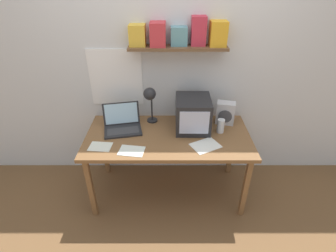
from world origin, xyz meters
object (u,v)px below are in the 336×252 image
at_px(space_heater, 225,113).
at_px(printed_handout, 132,151).
at_px(open_notebook, 100,147).
at_px(corner_desk, 168,140).
at_px(juice_glass, 221,126).
at_px(loose_paper_near_monitor, 205,146).
at_px(laptop, 122,123).
at_px(crt_monitor, 193,114).
at_px(desk_lamp, 150,97).

relative_size(space_heater, printed_handout, 0.96).
bearing_deg(open_notebook, corner_desk, 17.32).
distance_m(corner_desk, juice_glass, 0.52).
xyz_separation_m(juice_glass, space_heater, (0.07, 0.17, 0.05)).
bearing_deg(loose_paper_near_monitor, corner_desk, 152.80).
distance_m(juice_glass, space_heater, 0.19).
xyz_separation_m(corner_desk, printed_handout, (-0.31, -0.25, 0.06)).
relative_size(corner_desk, laptop, 3.89).
bearing_deg(laptop, crt_monitor, -10.34).
xyz_separation_m(juice_glass, open_notebook, (-1.09, -0.24, -0.06)).
bearing_deg(juice_glass, laptop, 176.17).
height_order(space_heater, loose_paper_near_monitor, space_heater).
bearing_deg(desk_lamp, laptop, -154.29).
bearing_deg(printed_handout, juice_glass, 20.50).
bearing_deg(loose_paper_near_monitor, juice_glass, 53.66).
xyz_separation_m(printed_handout, loose_paper_near_monitor, (0.64, 0.08, 0.00)).
bearing_deg(laptop, loose_paper_near_monitor, -31.73).
distance_m(crt_monitor, desk_lamp, 0.44).
distance_m(laptop, loose_paper_near_monitor, 0.83).
relative_size(laptop, loose_paper_near_monitor, 1.32).
bearing_deg(crt_monitor, open_notebook, -158.58).
bearing_deg(space_heater, open_notebook, -147.27).
height_order(corner_desk, space_heater, space_heater).
relative_size(space_heater, open_notebook, 1.10).
bearing_deg(open_notebook, desk_lamp, 42.45).
bearing_deg(juice_glass, loose_paper_near_monitor, -126.34).
bearing_deg(loose_paper_near_monitor, open_notebook, -179.06).
relative_size(corner_desk, space_heater, 6.82).
distance_m(juice_glass, open_notebook, 1.12).
xyz_separation_m(laptop, juice_glass, (0.94, -0.06, 0.00)).
xyz_separation_m(laptop, desk_lamp, (0.27, 0.08, 0.24)).
xyz_separation_m(laptop, printed_handout, (0.13, -0.37, -0.06)).
bearing_deg(loose_paper_near_monitor, laptop, 159.54).
distance_m(corner_desk, space_heater, 0.64).
relative_size(corner_desk, printed_handout, 6.55).
relative_size(laptop, juice_glass, 2.93).
height_order(desk_lamp, space_heater, desk_lamp).
distance_m(crt_monitor, laptop, 0.68).
distance_m(space_heater, printed_handout, 1.01).
bearing_deg(corner_desk, juice_glass, 6.34).
distance_m(printed_handout, loose_paper_near_monitor, 0.65).
bearing_deg(loose_paper_near_monitor, desk_lamp, 143.35).
relative_size(corner_desk, crt_monitor, 4.17).
relative_size(laptop, printed_handout, 1.68).
relative_size(desk_lamp, juice_glass, 2.92).
distance_m(crt_monitor, open_notebook, 0.90).
bearing_deg(corner_desk, crt_monitor, 28.69).
height_order(crt_monitor, loose_paper_near_monitor, crt_monitor).
xyz_separation_m(desk_lamp, space_heater, (0.74, 0.02, -0.19)).
relative_size(crt_monitor, laptop, 0.93).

